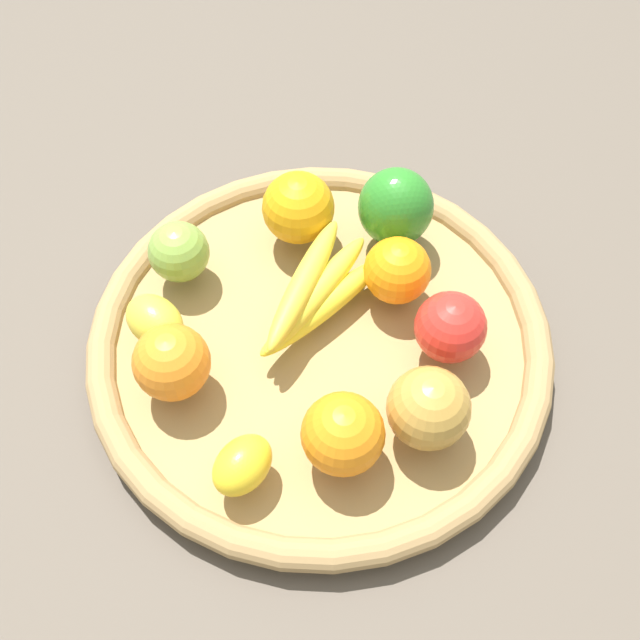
% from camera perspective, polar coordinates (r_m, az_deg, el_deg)
% --- Properties ---
extents(ground_plane, '(2.40, 2.40, 0.00)m').
position_cam_1_polar(ground_plane, '(0.82, 0.00, -2.40)').
color(ground_plane, brown).
rests_on(ground_plane, ground).
extents(basket, '(0.48, 0.48, 0.04)m').
position_cam_1_polar(basket, '(0.80, 0.00, -1.63)').
color(basket, '#9C7F4E').
rests_on(basket, ground_plane).
extents(lemon_1, '(0.08, 0.07, 0.05)m').
position_cam_1_polar(lemon_1, '(0.69, -5.76, -10.63)').
color(lemon_1, yellow).
rests_on(lemon_1, basket).
extents(banana_bunch, '(0.17, 0.14, 0.05)m').
position_cam_1_polar(banana_bunch, '(0.78, -0.31, 1.97)').
color(banana_bunch, yellow).
rests_on(banana_bunch, basket).
extents(apple_1, '(0.11, 0.11, 0.08)m').
position_cam_1_polar(apple_1, '(0.70, 8.04, -6.49)').
color(apple_1, '#B38537').
rests_on(apple_1, basket).
extents(orange_2, '(0.08, 0.08, 0.07)m').
position_cam_1_polar(orange_2, '(0.79, 5.74, 3.67)').
color(orange_2, orange).
rests_on(orange_2, basket).
extents(apple_0, '(0.10, 0.10, 0.07)m').
position_cam_1_polar(apple_0, '(0.75, 9.63, -0.52)').
color(apple_0, red).
rests_on(apple_0, basket).
extents(orange_3, '(0.10, 0.10, 0.08)m').
position_cam_1_polar(orange_3, '(0.83, -1.62, 8.31)').
color(orange_3, orange).
rests_on(orange_3, basket).
extents(orange_1, '(0.11, 0.11, 0.08)m').
position_cam_1_polar(orange_1, '(0.69, 1.71, -8.44)').
color(orange_1, orange).
rests_on(orange_1, basket).
extents(bell_pepper, '(0.11, 0.11, 0.09)m').
position_cam_1_polar(bell_pepper, '(0.83, 5.62, 8.31)').
color(bell_pepper, '#2C8027').
rests_on(bell_pepper, basket).
extents(lemon_0, '(0.07, 0.08, 0.05)m').
position_cam_1_polar(lemon_0, '(0.78, -12.14, -0.07)').
color(lemon_0, yellow).
rests_on(lemon_0, basket).
extents(apple_2, '(0.08, 0.08, 0.06)m').
position_cam_1_polar(apple_2, '(0.82, -10.41, 4.99)').
color(apple_2, '#7EA440').
rests_on(apple_2, basket).
extents(orange_0, '(0.10, 0.10, 0.07)m').
position_cam_1_polar(orange_0, '(0.73, -10.93, -3.09)').
color(orange_0, orange).
rests_on(orange_0, basket).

